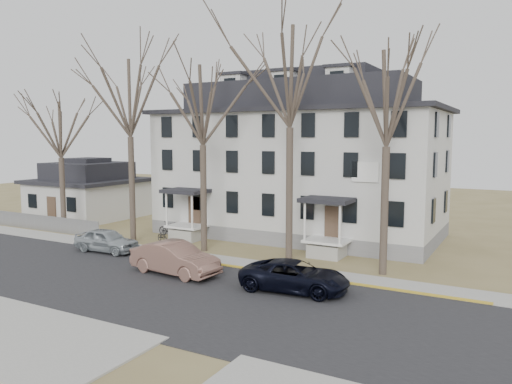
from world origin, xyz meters
The scene contains 17 objects.
ground centered at (0.00, 0.00, 0.00)m, with size 120.00×120.00×0.00m, color olive.
main_road centered at (0.00, 2.00, 0.00)m, with size 120.00×10.00×0.04m, color #27272A.
far_sidewalk centered at (0.00, 8.00, 0.00)m, with size 120.00×2.00×0.08m, color #A09F97.
yellow_curb centered at (5.00, 7.10, 0.00)m, with size 14.00×0.25×0.06m, color gold.
boarding_house centered at (-2.00, 17.95, 5.38)m, with size 20.80×12.36×12.05m.
small_house centered at (-22.00, 16.00, 2.25)m, with size 8.70×8.70×5.00m.
fence centered at (-21.00, 9.50, 0.00)m, with size 14.00×0.06×1.20m, color gray.
tree_far_left centered at (-11.00, 9.80, 10.34)m, with size 8.40×8.40×13.72m.
tree_mid_left centered at (-5.00, 9.80, 9.60)m, with size 7.80×7.80×12.74m.
tree_center centered at (1.00, 9.80, 11.08)m, with size 9.00×9.00×14.70m.
tree_mid_right centered at (6.50, 9.80, 9.60)m, with size 7.80×7.80×12.74m.
tree_bungalow centered at (-18.00, 9.80, 8.12)m, with size 6.60×6.60×10.78m.
car_silver centered at (-10.14, 6.45, 0.74)m, with size 1.74×4.33×1.48m, color #A1ABB0.
car_tan centered at (-3.12, 4.40, 0.84)m, with size 1.79×5.13×1.69m, color #7E594C.
car_navy centered at (3.64, 4.79, 0.71)m, with size 2.37×5.14×1.43m, color black.
bicycle_left centered at (-8.85, 10.35, 0.40)m, with size 0.53×1.53×0.80m, color black.
bicycle_right centered at (-9.86, 12.31, 0.54)m, with size 0.51×1.81×1.09m, color black.
Camera 1 is at (13.06, -16.13, 7.24)m, focal length 35.00 mm.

